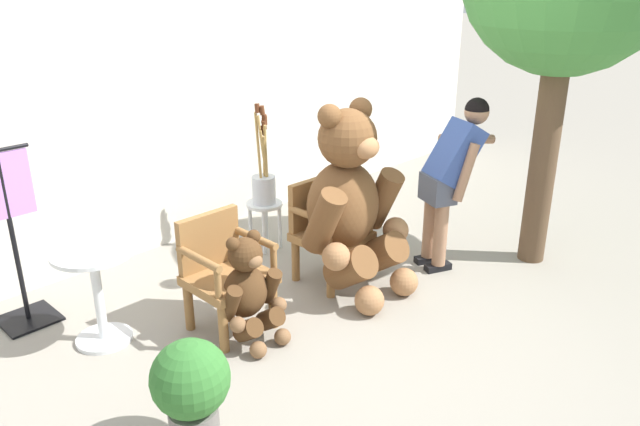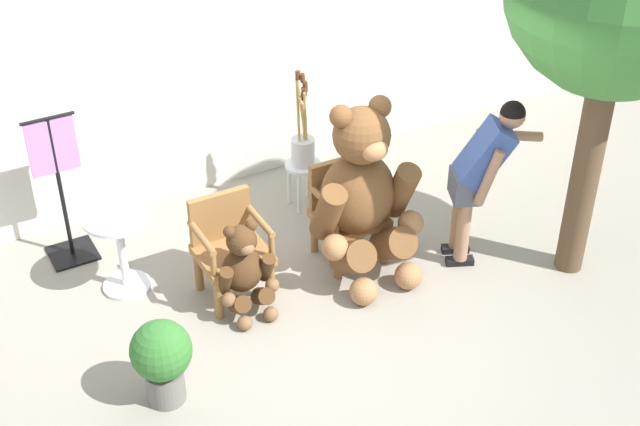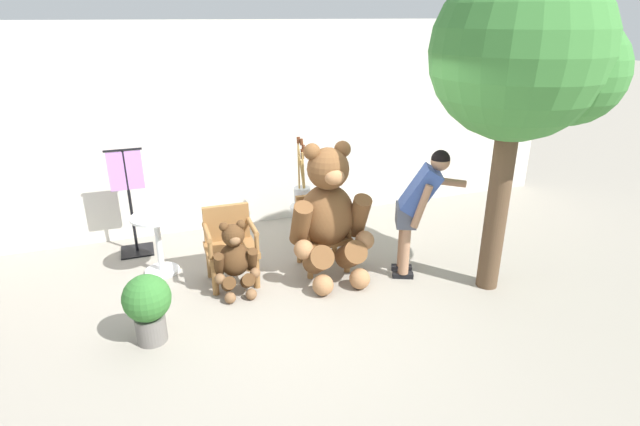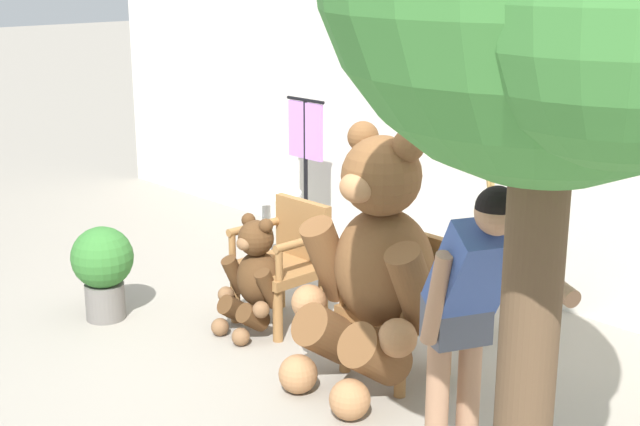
% 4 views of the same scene
% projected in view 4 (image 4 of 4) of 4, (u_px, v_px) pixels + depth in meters
% --- Properties ---
extents(ground_plane, '(60.00, 60.00, 0.00)m').
position_uv_depth(ground_plane, '(258.00, 376.00, 5.50)').
color(ground_plane, gray).
extents(back_wall, '(10.00, 0.16, 2.80)m').
position_uv_depth(back_wall, '(499.00, 109.00, 6.71)').
color(back_wall, silver).
rests_on(back_wall, ground).
extents(wooden_chair_left, '(0.56, 0.52, 0.86)m').
position_uv_depth(wooden_chair_left, '(285.00, 259.00, 6.23)').
color(wooden_chair_left, olive).
rests_on(wooden_chair_left, ground).
extents(wooden_chair_right, '(0.57, 0.53, 0.86)m').
position_uv_depth(wooden_chair_right, '(403.00, 301.00, 5.47)').
color(wooden_chair_right, olive).
rests_on(wooden_chair_right, ground).
extents(teddy_bear_large, '(0.95, 0.89, 1.58)m').
position_uv_depth(teddy_bear_large, '(374.00, 263.00, 5.21)').
color(teddy_bear_large, brown).
rests_on(teddy_bear_large, ground).
extents(teddy_bear_small, '(0.50, 0.46, 0.83)m').
position_uv_depth(teddy_bear_small, '(254.00, 277.00, 6.06)').
color(teddy_bear_small, '#4C3019').
rests_on(teddy_bear_small, ground).
extents(person_visitor, '(0.87, 0.49, 1.51)m').
position_uv_depth(person_visitor, '(470.00, 298.00, 4.30)').
color(person_visitor, black).
rests_on(person_visitor, ground).
extents(white_stool, '(0.34, 0.34, 0.46)m').
position_uv_depth(white_stool, '(490.00, 285.00, 6.03)').
color(white_stool, silver).
rests_on(white_stool, ground).
extents(brush_bucket, '(0.22, 0.22, 0.95)m').
position_uv_depth(brush_bucket, '(492.00, 241.00, 5.95)').
color(brush_bucket, silver).
rests_on(brush_bucket, white_stool).
extents(round_side_table, '(0.56, 0.56, 0.72)m').
position_uv_depth(round_side_table, '(267.00, 226.00, 7.07)').
color(round_side_table, silver).
rests_on(round_side_table, ground).
extents(potted_plant, '(0.44, 0.44, 0.68)m').
position_uv_depth(potted_plant, '(103.00, 266.00, 6.29)').
color(potted_plant, slate).
rests_on(potted_plant, ground).
extents(clothing_display_stand, '(0.44, 0.40, 1.36)m').
position_uv_depth(clothing_display_stand, '(306.00, 173.00, 7.63)').
color(clothing_display_stand, black).
rests_on(clothing_display_stand, ground).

